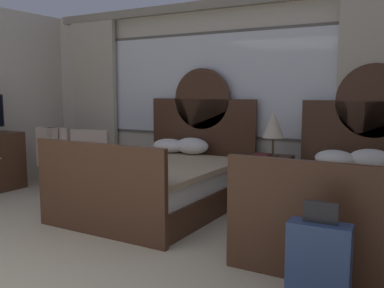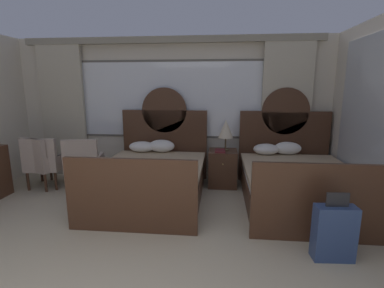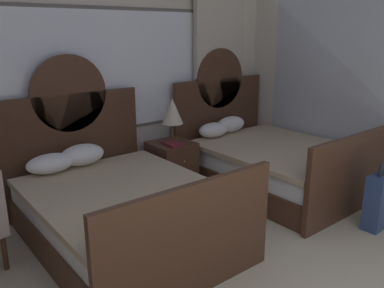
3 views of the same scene
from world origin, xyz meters
The scene contains 7 objects.
wall_back_window centered at (0.00, 4.35, 1.41)m, with size 6.02×0.22×2.70m.
bed_near_window centered at (-0.11, 3.20, 0.35)m, with size 1.63×2.22×1.77m.
bed_near_mirror centered at (2.14, 3.20, 0.35)m, with size 1.63×2.22×1.77m.
nightstand_between_beds centered at (1.02, 3.87, 0.33)m, with size 0.50×0.53×0.65m.
table_lamp_on_nightstand centered at (1.06, 3.90, 1.04)m, with size 0.27×0.27×0.56m.
book_on_nightstand centered at (0.97, 3.77, 0.67)m, with size 0.18×0.26×0.03m.
suitcase_on_floor centered at (2.15, 1.72, 0.30)m, with size 0.42×0.20×0.73m.
Camera 3 is at (-1.77, -0.01, 2.01)m, focal length 37.01 mm.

